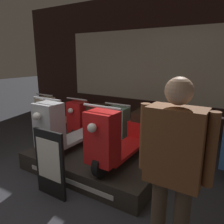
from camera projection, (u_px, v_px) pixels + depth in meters
The scene contains 11 objects.
ground_plane at pixel (6, 212), 2.54m from camera, with size 30.00×30.00×0.00m, color #2D2D33.
shop_wall_back at pixel (146, 64), 5.33m from camera, with size 7.94×0.09×3.20m.
display_platform at pixel (100, 158), 3.58m from camera, with size 2.09×1.52×0.27m.
scooter_display_left at pixel (75, 125), 3.68m from camera, with size 0.54×1.65×0.92m.
scooter_display_right at pixel (124, 136), 3.19m from camera, with size 0.54×1.65×0.92m.
scooter_backrow_0 at pixel (63, 113), 5.62m from camera, with size 0.54×1.65×0.92m.
scooter_backrow_1 at pixel (94, 118), 5.11m from camera, with size 0.54×1.65×0.92m.
scooter_backrow_2 at pixel (131, 125), 4.60m from camera, with size 0.54×1.65×0.92m.
scooter_backrow_3 at pixel (178, 133), 4.10m from camera, with size 0.54×1.65×0.92m.
person_right_browsing at pixel (174, 161), 1.72m from camera, with size 0.59×0.24×1.62m.
price_sign_board at pixel (50, 164), 2.74m from camera, with size 0.48×0.04×0.89m.
Camera 1 is at (2.20, -1.19, 1.75)m, focal length 35.00 mm.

